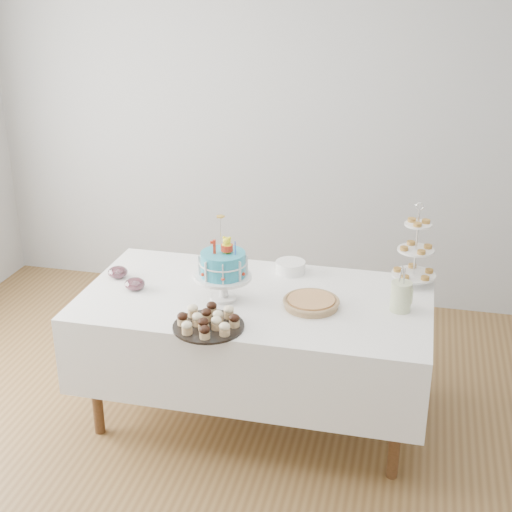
% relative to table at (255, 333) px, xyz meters
% --- Properties ---
extents(floor, '(5.00, 5.00, 0.00)m').
position_rel_table_xyz_m(floor, '(0.00, -0.30, -0.54)').
color(floor, brown).
rests_on(floor, ground).
extents(walls, '(5.04, 4.04, 2.70)m').
position_rel_table_xyz_m(walls, '(0.00, -0.30, 0.81)').
color(walls, '#AAADAF').
rests_on(walls, floor).
extents(table, '(1.92, 1.02, 0.77)m').
position_rel_table_xyz_m(table, '(0.00, 0.00, 0.00)').
color(table, silver).
rests_on(table, floor).
extents(birthday_cake, '(0.31, 0.31, 0.47)m').
position_rel_table_xyz_m(birthday_cake, '(-0.16, -0.07, 0.36)').
color(birthday_cake, white).
rests_on(birthday_cake, table).
extents(cupcake_tray, '(0.36, 0.36, 0.08)m').
position_rel_table_xyz_m(cupcake_tray, '(-0.15, -0.40, 0.27)').
color(cupcake_tray, black).
rests_on(cupcake_tray, table).
extents(pie, '(0.30, 0.30, 0.05)m').
position_rel_table_xyz_m(pie, '(0.32, -0.05, 0.25)').
color(pie, '#A38958').
rests_on(pie, table).
extents(tiered_stand, '(0.25, 0.25, 0.49)m').
position_rel_table_xyz_m(tiered_stand, '(0.84, 0.38, 0.43)').
color(tiered_stand, silver).
rests_on(tiered_stand, table).
extents(plate_stack, '(0.18, 0.18, 0.07)m').
position_rel_table_xyz_m(plate_stack, '(0.13, 0.37, 0.26)').
color(plate_stack, white).
rests_on(plate_stack, table).
extents(pastry_plate, '(0.25, 0.25, 0.04)m').
position_rel_table_xyz_m(pastry_plate, '(-0.30, 0.21, 0.24)').
color(pastry_plate, white).
rests_on(pastry_plate, table).
extents(jam_bowl_a, '(0.11, 0.11, 0.07)m').
position_rel_table_xyz_m(jam_bowl_a, '(-0.68, -0.06, 0.26)').
color(jam_bowl_a, silver).
rests_on(jam_bowl_a, table).
extents(jam_bowl_b, '(0.11, 0.11, 0.07)m').
position_rel_table_xyz_m(jam_bowl_b, '(-0.84, 0.07, 0.26)').
color(jam_bowl_b, silver).
rests_on(jam_bowl_b, table).
extents(utensil_pitcher, '(0.12, 0.11, 0.25)m').
position_rel_table_xyz_m(utensil_pitcher, '(0.78, 0.02, 0.32)').
color(utensil_pitcher, white).
rests_on(utensil_pitcher, table).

